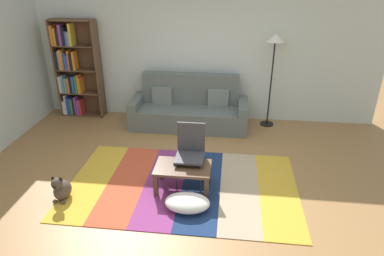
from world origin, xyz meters
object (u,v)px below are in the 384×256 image
object	(u,v)px
coffee_table	(183,170)
tv_remote	(178,163)
folding_chair	(190,149)
couch	(189,110)
bookshelf	(73,70)
pouf	(187,203)
standing_lamp	(274,50)
dog	(61,189)

from	to	relation	value
coffee_table	tv_remote	size ratio (longest dim) A/B	5.20
folding_chair	coffee_table	bearing A→B (deg)	-80.00
couch	folding_chair	xyz separation A→B (m)	(0.26, -1.94, 0.20)
bookshelf	tv_remote	distance (m)	3.53
couch	pouf	distance (m)	2.64
standing_lamp	tv_remote	size ratio (longest dim) A/B	11.97
couch	bookshelf	size ratio (longest dim) A/B	1.14
pouf	tv_remote	xyz separation A→B (m)	(-0.19, 0.51, 0.28)
tv_remote	folding_chair	size ratio (longest dim) A/B	0.17
couch	dog	world-z (taller)	couch
standing_lamp	tv_remote	bearing A→B (deg)	-121.82
pouf	standing_lamp	distance (m)	3.39
couch	coffee_table	distance (m)	2.18
couch	dog	bearing A→B (deg)	-118.80
bookshelf	dog	bearing A→B (deg)	-70.94
bookshelf	coffee_table	size ratio (longest dim) A/B	2.53
standing_lamp	tv_remote	xyz separation A→B (m)	(-1.44, -2.32, -1.11)
couch	dog	size ratio (longest dim) A/B	5.69
pouf	standing_lamp	size ratio (longest dim) A/B	0.33
dog	bookshelf	bearing A→B (deg)	109.06
folding_chair	standing_lamp	bearing A→B (deg)	87.54
dog	folding_chair	distance (m)	1.85
pouf	standing_lamp	world-z (taller)	standing_lamp
dog	standing_lamp	distance (m)	4.30
standing_lamp	folding_chair	world-z (taller)	standing_lamp
pouf	tv_remote	distance (m)	0.61
tv_remote	pouf	bearing A→B (deg)	-34.69
couch	standing_lamp	bearing A→B (deg)	7.86
tv_remote	dog	bearing A→B (deg)	-127.77
pouf	tv_remote	world-z (taller)	tv_remote
bookshelf	tv_remote	world-z (taller)	bookshelf
coffee_table	standing_lamp	world-z (taller)	standing_lamp
bookshelf	pouf	xyz separation A→B (m)	(2.72, -2.89, -0.87)
bookshelf	standing_lamp	xyz separation A→B (m)	(3.97, -0.07, 0.52)
bookshelf	standing_lamp	bearing A→B (deg)	-0.95
couch	standing_lamp	size ratio (longest dim) A/B	1.26
couch	bookshelf	world-z (taller)	bookshelf
coffee_table	pouf	size ratio (longest dim) A/B	1.32
couch	coffee_table	size ratio (longest dim) A/B	2.90
coffee_table	pouf	bearing A→B (deg)	-75.25
dog	tv_remote	size ratio (longest dim) A/B	2.65
tv_remote	folding_chair	world-z (taller)	folding_chair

